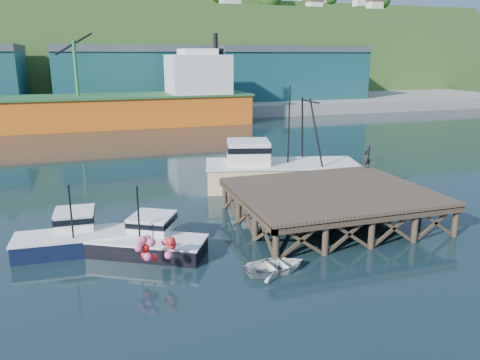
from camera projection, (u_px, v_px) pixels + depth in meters
name	position (u px, v px, depth m)	size (l,w,h in m)	color
ground	(250.00, 230.00, 28.70)	(300.00, 300.00, 0.00)	black
wharf	(332.00, 193.00, 29.67)	(12.00, 10.00, 2.62)	brown
far_quay	(134.00, 104.00, 92.75)	(160.00, 40.00, 2.00)	gray
warehouse_mid	(135.00, 77.00, 86.74)	(28.00, 16.00, 9.00)	#1A4D57
warehouse_right	(284.00, 75.00, 95.72)	(30.00, 16.00, 9.00)	#1A4D57
cargo_ship	(90.00, 105.00, 69.41)	(55.50, 10.00, 13.75)	orange
hillside	(120.00, 53.00, 117.73)	(220.00, 50.00, 22.00)	#2D511E
boat_navy	(75.00, 236.00, 25.64)	(6.44, 3.54, 3.96)	black
boat_black	(147.00, 240.00, 25.30)	(6.82, 5.85, 4.00)	black
trawler	(278.00, 168.00, 37.49)	(12.81, 7.21, 8.11)	beige
dinghy	(275.00, 266.00, 23.09)	(2.25, 3.14, 0.65)	silver
dockworker	(367.00, 156.00, 35.22)	(0.67, 0.44, 1.84)	black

